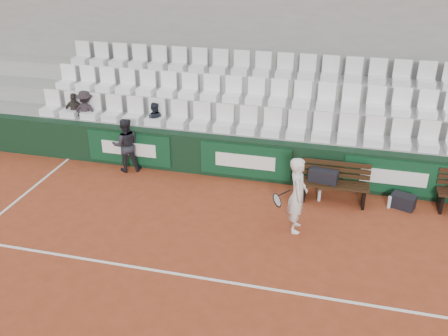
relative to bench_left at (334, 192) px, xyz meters
The scene contains 20 objects.
ground 3.85m from the bench_left, 120.29° to the right, with size 80.00×80.00×0.00m, color #943C21.
court_baseline 3.85m from the bench_left, 120.29° to the right, with size 18.00×0.06×0.01m, color white.
back_barrier 2.01m from the bench_left, 160.24° to the left, with size 18.00×0.34×1.00m.
grandstand_tier_front 2.35m from the bench_left, 146.05° to the left, with size 18.00×0.95×1.00m, color gray.
grandstand_tier_mid 3.02m from the bench_left, 130.68° to the left, with size 18.00×0.95×1.45m, color gray.
grandstand_tier_back 3.82m from the bench_left, 121.17° to the left, with size 18.00×0.95×1.90m, color #999997.
grandstand_rear_wall 4.73m from the bench_left, 116.85° to the left, with size 18.00×0.30×4.40m, color gray.
seat_row_front 2.49m from the bench_left, 149.76° to the left, with size 11.90×0.44×0.63m, color white.
seat_row_mid 3.23m from the bench_left, 132.98° to the left, with size 11.90×0.44×0.63m, color white.
seat_row_back 4.11m from the bench_left, 122.61° to the left, with size 11.90×0.44×0.63m, color silver.
bench_left is the anchor object (origin of this frame).
sports_bag_left 0.45m from the bench_left, behind, with size 0.63×0.27×0.27m, color black.
sports_bag_ground 1.50m from the bench_left, ahead, with size 0.50×0.31×0.31m, color black.
water_bottle_near 0.33m from the bench_left, 169.36° to the right, with size 0.07×0.07×0.26m, color #B2C1CA.
water_bottle_far 1.21m from the bench_left, ahead, with size 0.08×0.08×0.28m, color silver.
tennis_player 1.62m from the bench_left, 117.59° to the right, with size 0.72×0.62×1.60m.
ball_kid 5.17m from the bench_left, behind, with size 0.67×0.52×1.38m, color black.
spectator_a 6.85m from the bench_left, 169.87° to the left, with size 0.75×0.43×1.16m, color black.
spectator_b 7.15m from the bench_left, behind, with size 0.63×0.26×1.07m, color #2E2A25.
spectator_c 4.99m from the bench_left, 165.83° to the left, with size 0.49×0.38×1.00m, color #1D222C.
Camera 1 is at (1.92, -6.73, 5.68)m, focal length 40.00 mm.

